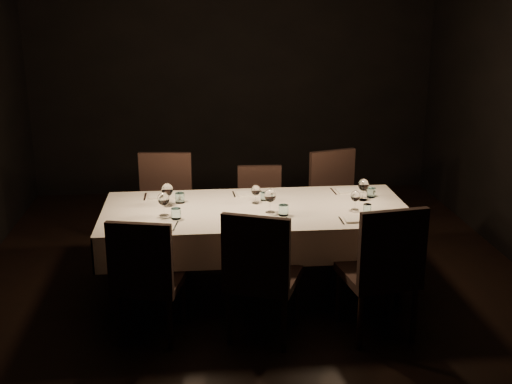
{
  "coord_description": "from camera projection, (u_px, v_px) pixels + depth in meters",
  "views": [
    {
      "loc": [
        -0.48,
        -4.99,
        2.45
      ],
      "look_at": [
        0.0,
        0.0,
        0.9
      ],
      "focal_mm": 45.0,
      "sensor_mm": 36.0,
      "label": 1
    }
  ],
  "objects": [
    {
      "name": "chair_far_right",
      "position": [
        337.0,
        198.0,
        6.23
      ],
      "size": [
        0.6,
        0.6,
        1.0
      ],
      "rotation": [
        0.0,
        0.0,
        0.3
      ],
      "color": "black",
      "rests_on": "ground"
    },
    {
      "name": "chair_near_left",
      "position": [
        146.0,
        275.0,
        4.59
      ],
      "size": [
        0.56,
        0.56,
        0.96
      ],
      "rotation": [
        0.0,
        0.0,
        2.91
      ],
      "color": "black",
      "rests_on": "ground"
    },
    {
      "name": "chair_far_left",
      "position": [
        165.0,
        204.0,
        6.01
      ],
      "size": [
        0.54,
        0.54,
        1.03
      ],
      "rotation": [
        0.0,
        0.0,
        -0.1
      ],
      "color": "black",
      "rests_on": "ground"
    },
    {
      "name": "chair_near_right",
      "position": [
        383.0,
        267.0,
        4.62
      ],
      "size": [
        0.57,
        0.57,
        1.05
      ],
      "rotation": [
        0.0,
        0.0,
        3.3
      ],
      "color": "black",
      "rests_on": "ground"
    },
    {
      "name": "chair_near_center",
      "position": [
        260.0,
        271.0,
        4.58
      ],
      "size": [
        0.63,
        0.63,
        1.01
      ],
      "rotation": [
        0.0,
        0.0,
        2.77
      ],
      "color": "black",
      "rests_on": "ground"
    },
    {
      "name": "room",
      "position": [
        256.0,
        120.0,
        5.07
      ],
      "size": [
        5.01,
        6.01,
        3.01
      ],
      "color": "black",
      "rests_on": "ground"
    },
    {
      "name": "dining_table",
      "position": [
        256.0,
        217.0,
        5.31
      ],
      "size": [
        2.52,
        1.12,
        0.76
      ],
      "color": "black",
      "rests_on": "ground"
    },
    {
      "name": "place_setting_far_right",
      "position": [
        361.0,
        189.0,
        5.56
      ],
      "size": [
        0.34,
        0.41,
        0.19
      ],
      "rotation": [
        0.0,
        0.0,
        0.05
      ],
      "color": "beige",
      "rests_on": "dining_table"
    },
    {
      "name": "place_setting_far_center",
      "position": [
        255.0,
        193.0,
        5.47
      ],
      "size": [
        0.29,
        0.39,
        0.16
      ],
      "rotation": [
        0.0,
        0.0,
        0.05
      ],
      "color": "beige",
      "rests_on": "dining_table"
    },
    {
      "name": "place_setting_far_left",
      "position": [
        169.0,
        194.0,
        5.4
      ],
      "size": [
        0.35,
        0.42,
        0.2
      ],
      "rotation": [
        0.0,
        0.0,
        -0.0
      ],
      "color": "beige",
      "rests_on": "dining_table"
    },
    {
      "name": "chair_far_center",
      "position": [
        260.0,
        207.0,
        6.16
      ],
      "size": [
        0.44,
        0.44,
        0.88
      ],
      "rotation": [
        0.0,
        0.0,
        -0.05
      ],
      "color": "black",
      "rests_on": "ground"
    },
    {
      "name": "place_setting_near_center",
      "position": [
        272.0,
        207.0,
        5.07
      ],
      "size": [
        0.37,
        0.42,
        0.2
      ],
      "rotation": [
        0.0,
        0.0,
        -0.13
      ],
      "color": "beige",
      "rests_on": "dining_table"
    },
    {
      "name": "place_setting_near_left",
      "position": [
        164.0,
        211.0,
        4.99
      ],
      "size": [
        0.36,
        0.41,
        0.19
      ],
      "rotation": [
        0.0,
        0.0,
        -0.15
      ],
      "color": "beige",
      "rests_on": "dining_table"
    },
    {
      "name": "place_setting_near_right",
      "position": [
        359.0,
        206.0,
        5.13
      ],
      "size": [
        0.29,
        0.39,
        0.16
      ],
      "rotation": [
        0.0,
        0.0,
        0.01
      ],
      "color": "beige",
      "rests_on": "dining_table"
    }
  ]
}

